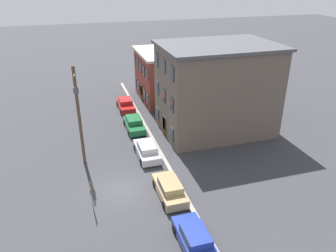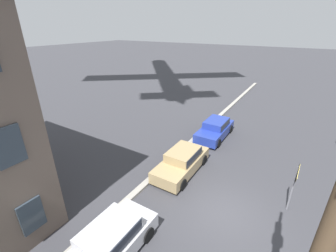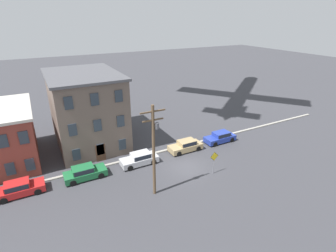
{
  "view_description": "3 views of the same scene",
  "coord_description": "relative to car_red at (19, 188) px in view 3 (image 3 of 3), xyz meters",
  "views": [
    {
      "loc": [
        22.19,
        -2.87,
        16.16
      ],
      "look_at": [
        1.7,
        3.31,
        6.09
      ],
      "focal_mm": 35.0,
      "sensor_mm": 36.0,
      "label": 1
    },
    {
      "loc": [
        -8.45,
        -2.01,
        8.34
      ],
      "look_at": [
        1.56,
        4.16,
        3.04
      ],
      "focal_mm": 24.0,
      "sensor_mm": 36.0,
      "label": 2
    },
    {
      "loc": [
        -14.18,
        -22.13,
        16.27
      ],
      "look_at": [
        -0.33,
        4.01,
        3.68
      ],
      "focal_mm": 28.0,
      "sensor_mm": 36.0,
      "label": 3
    }
  ],
  "objects": [
    {
      "name": "utility_pole",
      "position": [
        11.76,
        -6.01,
        4.41
      ],
      "size": [
        2.4,
        0.44,
        9.19
      ],
      "color": "brown",
      "rests_on": "ground_plane"
    },
    {
      "name": "ground_plane",
      "position": [
        17.13,
        -3.27,
        -0.75
      ],
      "size": [
        200.0,
        200.0,
        0.0
      ],
      "primitive_type": "plane",
      "color": "#38383D"
    },
    {
      "name": "car_red",
      "position": [
        0.0,
        0.0,
        0.0
      ],
      "size": [
        4.4,
        1.92,
        1.43
      ],
      "color": "#B21E1E",
      "rests_on": "ground_plane"
    },
    {
      "name": "car_tan",
      "position": [
        19.07,
        0.12,
        0.0
      ],
      "size": [
        4.4,
        1.92,
        1.43
      ],
      "color": "tan",
      "rests_on": "ground_plane"
    },
    {
      "name": "car_blue",
      "position": [
        24.64,
        0.09,
        0.0
      ],
      "size": [
        4.4,
        1.92,
        1.43
      ],
      "color": "#233899",
      "rests_on": "ground_plane"
    },
    {
      "name": "car_green",
      "position": [
        6.2,
        -0.14,
        0.0
      ],
      "size": [
        4.4,
        1.92,
        1.43
      ],
      "color": "#1E6638",
      "rests_on": "ground_plane"
    },
    {
      "name": "caution_sign",
      "position": [
        18.97,
        -5.87,
        1.06
      ],
      "size": [
        1.06,
        0.08,
        2.69
      ],
      "color": "slate",
      "rests_on": "ground_plane"
    },
    {
      "name": "apartment_midblock",
      "position": [
        8.71,
        8.51,
        4.06
      ],
      "size": [
        8.71,
        12.08,
        9.59
      ],
      "color": "#66564C",
      "rests_on": "ground_plane"
    },
    {
      "name": "kerb_strip",
      "position": [
        17.13,
        1.23,
        -0.67
      ],
      "size": [
        56.0,
        0.36,
        0.16
      ],
      "primitive_type": "cube",
      "color": "#9E998E",
      "rests_on": "ground_plane"
    },
    {
      "name": "car_silver",
      "position": [
        12.55,
        -0.18,
        0.0
      ],
      "size": [
        4.4,
        1.92,
        1.43
      ],
      "color": "#B7B7BC",
      "rests_on": "ground_plane"
    }
  ]
}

